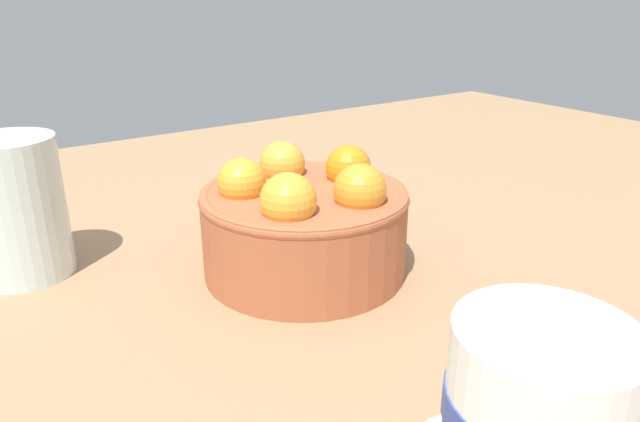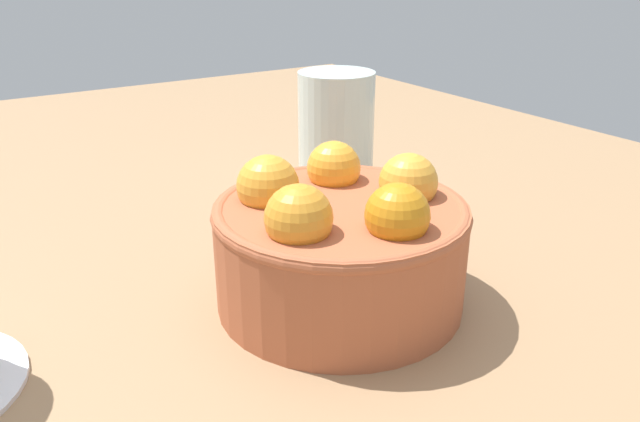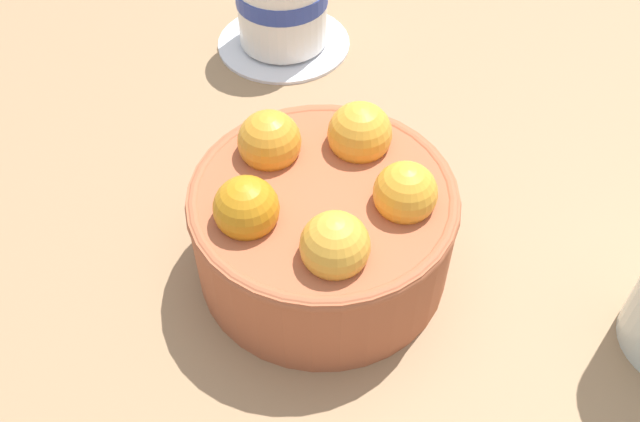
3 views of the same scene
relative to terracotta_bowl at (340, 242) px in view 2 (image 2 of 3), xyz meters
The scene contains 3 objects.
ground_plane 5.86cm from the terracotta_bowl, 104.72° to the right, with size 156.96×103.92×3.03cm, color #997551.
terracotta_bowl is the anchor object (origin of this frame).
water_glass 22.57cm from the terracotta_bowl, 33.50° to the right, with size 7.37×7.37×11.25cm, color silver.
Camera 2 is at (-30.20, 21.07, 21.90)cm, focal length 35.33 mm.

